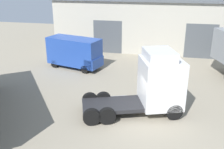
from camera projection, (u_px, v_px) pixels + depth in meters
name	position (u px, v px, depth m)	size (l,w,h in m)	color
ground_plane	(135.00, 120.00, 15.81)	(60.00, 60.00, 0.00)	gray
warehouse_building	(155.00, 23.00, 30.43)	(22.94, 6.85, 5.87)	#B7B2A3
tractor_unit_white	(153.00, 84.00, 16.18)	(6.58, 4.39, 4.08)	silver
delivery_van_blue	(75.00, 52.00, 24.27)	(5.42, 3.28, 2.83)	#2347A3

